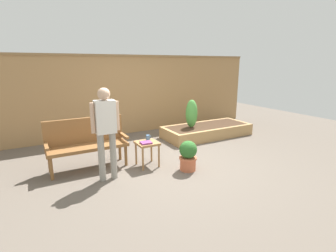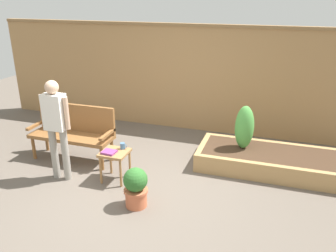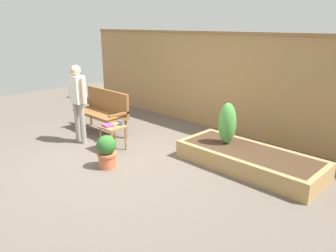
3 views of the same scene
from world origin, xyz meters
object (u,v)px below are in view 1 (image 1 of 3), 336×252
object	(u,v)px
cup_on_table	(148,137)
person_by_bench	(106,126)
garden_bench	(86,140)
book_on_table	(146,143)
shrub_near_bench	(192,114)
potted_boxwood	(188,155)
side_table	(147,146)

from	to	relation	value
cup_on_table	person_by_bench	distance (m)	1.04
garden_bench	cup_on_table	distance (m)	1.15
cup_on_table	book_on_table	size ratio (longest dim) A/B	0.56
shrub_near_bench	person_by_bench	size ratio (longest dim) A/B	0.47
cup_on_table	potted_boxwood	world-z (taller)	cup_on_table
potted_boxwood	person_by_bench	distance (m)	1.57
garden_bench	book_on_table	world-z (taller)	garden_bench
potted_boxwood	person_by_bench	world-z (taller)	person_by_bench
garden_bench	side_table	distance (m)	1.14
book_on_table	person_by_bench	distance (m)	0.90
garden_bench	person_by_bench	world-z (taller)	person_by_bench
book_on_table	potted_boxwood	distance (m)	0.81
cup_on_table	person_by_bench	bearing A→B (deg)	-159.56
shrub_near_bench	book_on_table	bearing A→B (deg)	-146.63
garden_bench	person_by_bench	xyz separation A→B (m)	(0.19, -0.70, 0.39)
cup_on_table	person_by_bench	size ratio (longest dim) A/B	0.07
garden_bench	shrub_near_bench	world-z (taller)	shrub_near_bench
side_table	potted_boxwood	bearing A→B (deg)	-43.77
cup_on_table	shrub_near_bench	distance (m)	1.99
garden_bench	cup_on_table	bearing A→B (deg)	-18.65
cup_on_table	shrub_near_bench	xyz separation A→B (m)	(1.71, 1.01, 0.14)
garden_bench	shrub_near_bench	size ratio (longest dim) A/B	1.97
potted_boxwood	cup_on_table	bearing A→B (deg)	126.11
book_on_table	potted_boxwood	bearing A→B (deg)	-33.11
book_on_table	side_table	bearing A→B (deg)	56.52
side_table	book_on_table	bearing A→B (deg)	-127.71
cup_on_table	book_on_table	distance (m)	0.24
person_by_bench	cup_on_table	bearing A→B (deg)	20.44
book_on_table	potted_boxwood	xyz separation A→B (m)	(0.63, -0.48, -0.20)
cup_on_table	garden_bench	bearing A→B (deg)	161.35
book_on_table	shrub_near_bench	bearing A→B (deg)	37.60
cup_on_table	book_on_table	world-z (taller)	cup_on_table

